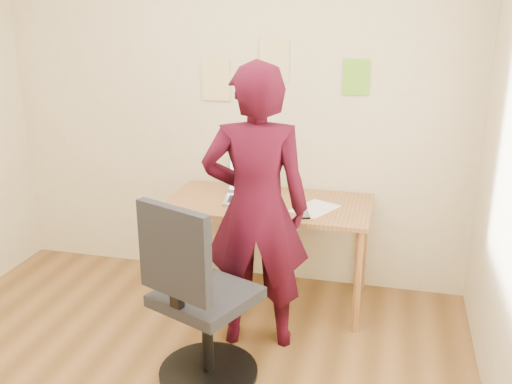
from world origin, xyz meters
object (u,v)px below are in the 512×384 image
(laptop, at_px, (251,191))
(person, at_px, (256,210))
(desk, at_px, (268,214))
(office_chair, at_px, (198,307))
(phone, at_px, (304,215))

(laptop, distance_m, person, 0.60)
(desk, relative_size, laptop, 3.42)
(laptop, relative_size, person, 0.23)
(desk, distance_m, laptop, 0.20)
(office_chair, relative_size, person, 0.62)
(desk, bearing_deg, office_chair, -98.88)
(desk, relative_size, office_chair, 1.28)
(laptop, xyz_separation_m, office_chair, (-0.03, -1.07, -0.33))
(laptop, relative_size, phone, 2.81)
(phone, height_order, person, person)
(laptop, height_order, person, person)
(desk, height_order, office_chair, office_chair)
(person, bearing_deg, laptop, -83.99)
(laptop, height_order, office_chair, office_chair)
(laptop, bearing_deg, desk, -24.29)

